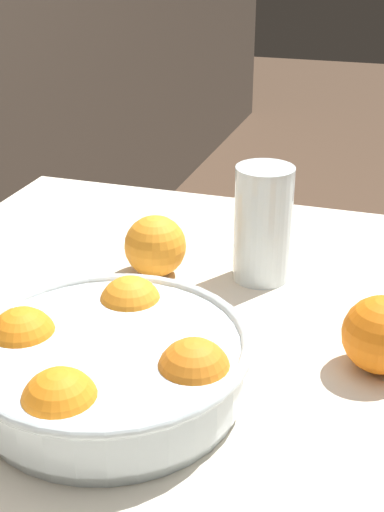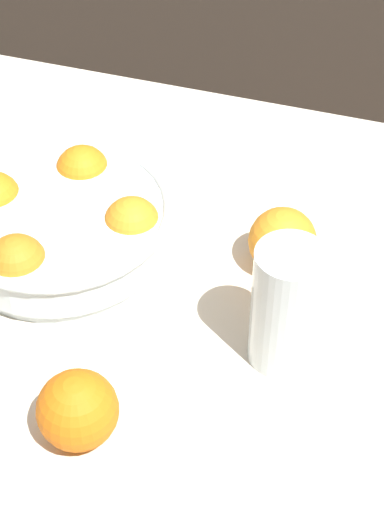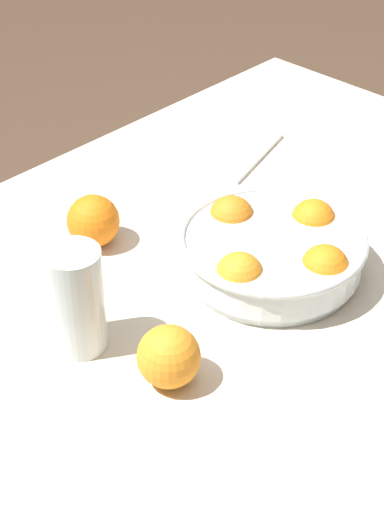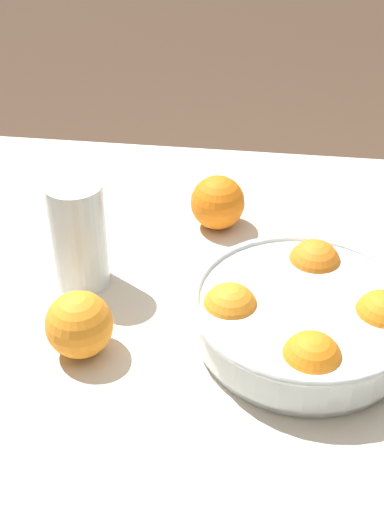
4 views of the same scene
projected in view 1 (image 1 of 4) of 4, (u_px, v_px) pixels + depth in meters
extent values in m
cube|color=beige|center=(155.00, 435.00, 0.68)|extent=(1.20, 0.90, 0.03)
cylinder|color=#936B47|center=(71.00, 370.00, 1.41)|extent=(0.05, 0.05, 0.70)
cylinder|color=silver|center=(112.00, 390.00, 0.71)|extent=(0.25, 0.25, 0.02)
cylinder|color=silver|center=(110.00, 363.00, 0.70)|extent=(0.27, 0.27, 0.05)
torus|color=silver|center=(109.00, 342.00, 0.69)|extent=(0.28, 0.28, 0.01)
sphere|color=orange|center=(131.00, 307.00, 0.77)|extent=(0.07, 0.07, 0.07)
sphere|color=orange|center=(23.00, 341.00, 0.71)|extent=(0.07, 0.07, 0.07)
sphere|color=orange|center=(61.00, 407.00, 0.62)|extent=(0.07, 0.07, 0.07)
sphere|color=orange|center=(194.00, 375.00, 0.66)|extent=(0.07, 0.07, 0.07)
cylinder|color=#F4A314|center=(263.00, 232.00, 0.92)|extent=(0.07, 0.07, 0.13)
cylinder|color=silver|center=(263.00, 224.00, 0.92)|extent=(0.08, 0.08, 0.15)
sphere|color=orange|center=(155.00, 246.00, 0.94)|extent=(0.08, 0.08, 0.08)
sphere|color=orange|center=(381.00, 335.00, 0.74)|extent=(0.08, 0.08, 0.08)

